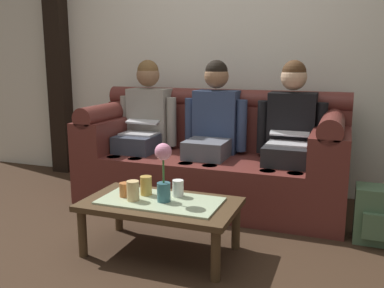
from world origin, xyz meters
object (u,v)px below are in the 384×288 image
cup_near_right (133,191)px  cup_far_left (178,188)px  person_right (290,131)px  coffee_table (160,208)px  flower_vase (163,169)px  cup_far_center (146,186)px  person_left (144,123)px  couch (212,159)px  cup_near_left (125,190)px  backpack_right (381,216)px  person_middle (213,127)px

cup_near_right → cup_far_left: cup_near_right is taller
person_right → cup_near_right: person_right is taller
coffee_table → person_right: bearing=59.0°
cup_near_right → flower_vase: bearing=14.7°
cup_near_right → cup_far_center: cup_near_right is taller
person_right → cup_near_right: (-0.81, -1.15, -0.24)m
flower_vase → person_left: bearing=121.9°
couch → cup_near_left: couch is taller
person_right → cup_far_center: (-0.78, -1.02, -0.24)m
cup_near_right → cup_far_left: bearing=36.5°
person_left → flower_vase: 1.30m
flower_vase → cup_near_right: (-0.19, -0.05, -0.15)m
cup_near_right → coffee_table: bearing=22.8°
couch → cup_far_center: size_ratio=17.94×
person_left → cup_near_left: (0.41, -1.10, -0.26)m
person_right → cup_near_left: size_ratio=13.46×
person_right → cup_far_center: bearing=-127.5°
person_left → flower_vase: (0.68, -1.10, -0.10)m
cup_far_center → couch: bearing=82.7°
person_left → cup_near_right: 1.27m
couch → cup_near_right: bearing=-97.8°
cup_near_right → backpack_right: cup_near_right is taller
cup_far_center → cup_far_left: 0.21m
cup_near_left → cup_far_center: size_ratio=0.73×
couch → cup_near_left: size_ratio=24.51×
cup_near_right → cup_far_center: bearing=78.5°
person_right → cup_near_right: bearing=-125.1°
cup_far_left → cup_far_center: bearing=-168.1°
person_middle → coffee_table: 1.14m
couch → backpack_right: size_ratio=5.79×
person_left → person_middle: bearing=0.1°
cup_near_left → couch: bearing=77.6°
person_middle → coffee_table: (0.00, -1.08, -0.36)m
cup_far_left → couch: bearing=94.5°
person_left → person_right: size_ratio=1.00×
couch → cup_far_left: couch is taller
cup_far_center → coffee_table: bearing=-26.0°
person_middle → person_right: size_ratio=1.00×
person_left → person_middle: size_ratio=1.00×
person_right → backpack_right: size_ratio=3.18×
person_right → cup_far_left: 1.16m
person_right → flower_vase: 1.26m
person_right → cup_far_left: bearing=-120.4°
cup_far_left → backpack_right: 1.38m
couch → backpack_right: (1.33, -0.43, -0.18)m
couch → cup_near_left: (-0.24, -1.10, 0.03)m
backpack_right → person_left: bearing=167.7°
person_middle → backpack_right: 1.48m
backpack_right → cup_near_left: bearing=-157.1°
coffee_table → cup_far_left: cup_far_left is taller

